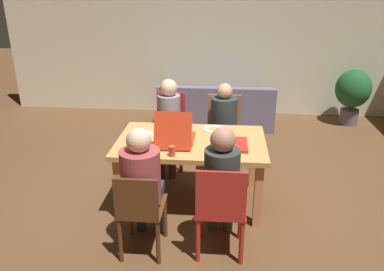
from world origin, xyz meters
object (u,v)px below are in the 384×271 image
drinking_glass_1 (160,124)px  person_0 (142,179)px  person_1 (222,179)px  pizza_box_0 (176,137)px  person_3 (224,122)px  chair_2 (171,129)px  drinking_glass_0 (147,148)px  person_2 (169,119)px  pizza_box_1 (229,144)px  dining_table (191,148)px  drinking_glass_2 (172,151)px  potted_plant (353,91)px  chair_1 (221,209)px  couch (216,110)px  plate_0 (214,129)px  chair_3 (223,130)px  chair_0 (140,210)px  plate_1 (142,134)px

drinking_glass_1 → person_0: bearing=-88.7°
person_1 → pizza_box_0: person_1 is taller
person_0 → person_3: person_0 is taller
chair_2 → drinking_glass_0: (-0.03, -1.36, 0.32)m
person_2 → pizza_box_1: 1.21m
dining_table → person_2: (-0.37, 0.81, 0.04)m
drinking_glass_2 → person_0: bearing=-117.4°
person_1 → potted_plant: bearing=58.5°
chair_1 → pizza_box_1: chair_1 is taller
chair_1 → pizza_box_0: (-0.51, 0.88, 0.31)m
couch → potted_plant: bearing=6.5°
pizza_box_0 → drinking_glass_0: (-0.24, -0.34, 0.01)m
dining_table → person_2: 0.89m
dining_table → person_0: 0.92m
plate_0 → drinking_glass_0: 0.97m
dining_table → chair_1: chair_1 is taller
chair_3 → potted_plant: size_ratio=1.01×
person_3 → plate_0: person_3 is taller
person_1 → chair_2: size_ratio=1.26×
person_0 → chair_2: (0.00, 1.81, -0.22)m
drinking_glass_2 → couch: drinking_glass_2 is taller
chair_2 → person_3: 0.76m
person_3 → person_0: bearing=-113.5°
chair_1 → drinking_glass_1: chair_1 is taller
drinking_glass_2 → chair_2: bearing=98.9°
drinking_glass_0 → chair_0: bearing=-86.6°
person_2 → chair_1: bearing=-67.7°
chair_1 → chair_2: (-0.71, 1.89, 0.01)m
person_0 → plate_1: bearing=101.6°
chair_0 → chair_1: 0.72m
person_0 → drinking_glass_2: 0.48m
chair_1 → chair_0: bearing=-176.3°
chair_0 → pizza_box_1: size_ratio=2.26×
chair_3 → person_0: bearing=-111.7°
plate_0 → chair_0: bearing=-114.5°
chair_2 → chair_1: bearing=-69.3°
person_2 → drinking_glass_2: person_2 is taller
dining_table → person_3: person_3 is taller
chair_0 → pizza_box_1: chair_0 is taller
person_3 → plate_0: size_ratio=4.73×
person_0 → pizza_box_0: 0.82m
chair_2 → person_3: person_3 is taller
person_1 → drinking_glass_2: bearing=144.2°
dining_table → chair_3: (0.35, 0.95, -0.14)m
plate_1 → chair_2: bearing=77.1°
drinking_glass_2 → potted_plant: 4.22m
drinking_glass_1 → plate_0: bearing=3.8°
chair_1 → plate_1: bearing=131.2°
person_3 → pizza_box_1: bearing=-85.9°
dining_table → chair_0: bearing=-110.8°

